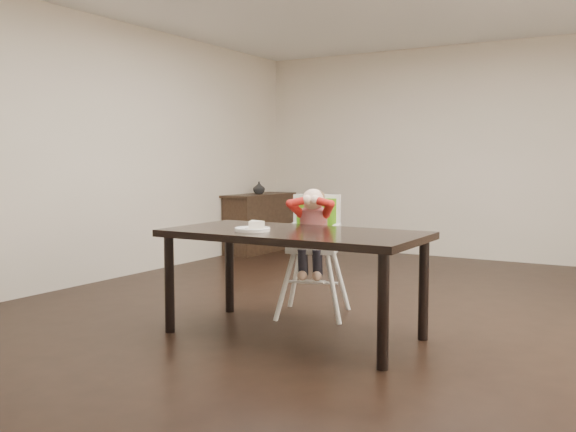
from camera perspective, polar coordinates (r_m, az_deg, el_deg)
name	(u,v)px	position (r m, az deg, el deg)	size (l,w,h in m)	color
ground	(369,317)	(5.20, 7.18, -8.87)	(7.00, 7.00, 0.00)	black
room_walls	(371,81)	(5.09, 7.41, 11.85)	(6.02, 7.02, 2.71)	beige
dining_table	(294,242)	(4.49, 0.52, -2.32)	(1.80, 0.90, 0.75)	black
high_chair	(314,226)	(5.12, 2.33, -0.90)	(0.53, 0.53, 1.02)	white
plate	(253,228)	(4.46, -3.10, -1.03)	(0.33, 0.33, 0.07)	white
sideboard	(260,223)	(8.80, -2.54, -0.58)	(0.44, 1.26, 0.79)	black
vase	(259,188)	(8.76, -2.59, 2.50)	(0.16, 0.17, 0.16)	#99999E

